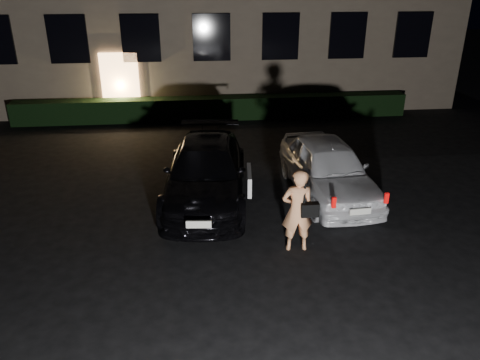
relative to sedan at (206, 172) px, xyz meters
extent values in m
plane|color=black|center=(0.54, -3.53, -0.69)|extent=(80.00, 80.00, 0.00)
cube|color=#F4AF6C|center=(-2.96, 7.41, 0.56)|extent=(1.40, 0.10, 2.50)
cube|color=black|center=(-4.66, 7.41, 2.31)|extent=(1.40, 0.10, 1.70)
cube|color=black|center=(-2.06, 7.41, 2.31)|extent=(1.40, 0.10, 1.70)
cube|color=black|center=(0.54, 7.41, 2.31)|extent=(1.40, 0.10, 1.70)
cube|color=black|center=(3.14, 7.41, 2.31)|extent=(1.40, 0.10, 1.70)
cube|color=black|center=(5.74, 7.41, 2.31)|extent=(1.40, 0.10, 1.70)
cube|color=black|center=(8.34, 7.41, 2.31)|extent=(1.40, 0.10, 1.70)
cube|color=black|center=(0.54, 6.97, -0.27)|extent=(15.00, 0.70, 0.85)
imported|color=black|center=(0.00, 0.00, 0.00)|extent=(2.38, 4.94, 1.39)
cube|color=white|center=(0.96, -0.97, 0.16)|extent=(0.18, 1.00, 0.46)
cube|color=silver|center=(-0.23, -2.46, -0.09)|extent=(0.51, 0.09, 0.15)
imported|color=white|center=(3.05, -0.09, 0.02)|extent=(1.98, 4.28, 1.42)
cube|color=red|center=(2.61, -2.12, 0.08)|extent=(0.09, 0.06, 0.24)
cube|color=red|center=(3.79, -2.03, 0.08)|extent=(0.09, 0.06, 0.24)
cube|color=silver|center=(3.20, -2.13, -0.16)|extent=(0.48, 0.08, 0.14)
imported|color=tan|center=(1.72, -2.58, 0.18)|extent=(0.64, 0.42, 1.76)
cube|color=black|center=(1.94, -2.70, 0.25)|extent=(0.36, 0.16, 0.28)
cube|color=black|center=(1.82, -2.66, 0.65)|extent=(0.04, 0.06, 0.55)
camera|label=1|loc=(-0.25, -10.65, 4.47)|focal=35.00mm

